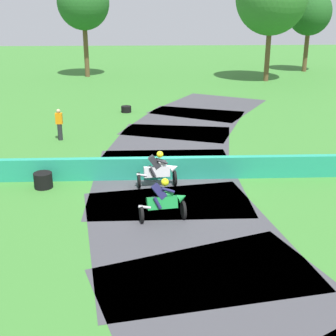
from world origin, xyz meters
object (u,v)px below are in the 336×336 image
object	(u,v)px
motorcycle_chase_green	(164,201)
tire_stack_mid_a	(43,180)
track_marshal	(59,125)
tire_stack_near	(126,109)
motorcycle_lead_white	(159,170)

from	to	relation	value
motorcycle_chase_green	tire_stack_mid_a	distance (m)	5.38
motorcycle_chase_green	track_marshal	bearing A→B (deg)	118.28
track_marshal	tire_stack_mid_a	bearing A→B (deg)	-85.77
motorcycle_chase_green	tire_stack_near	world-z (taller)	motorcycle_chase_green
motorcycle_chase_green	tire_stack_mid_a	bearing A→B (deg)	147.87
tire_stack_mid_a	track_marshal	xyz separation A→B (m)	(-0.48, 6.49, 0.52)
motorcycle_chase_green	tire_stack_near	size ratio (longest dim) A/B	2.56
tire_stack_near	track_marshal	world-z (taller)	track_marshal
motorcycle_chase_green	track_marshal	size ratio (longest dim) A/B	1.02
motorcycle_chase_green	track_marshal	xyz separation A→B (m)	(-5.03, 9.34, 0.18)
motorcycle_lead_white	track_marshal	size ratio (longest dim) A/B	1.03
tire_stack_near	track_marshal	xyz separation A→B (m)	(-3.17, -6.16, 0.62)
motorcycle_lead_white	tire_stack_near	world-z (taller)	motorcycle_lead_white
motorcycle_lead_white	tire_stack_mid_a	world-z (taller)	motorcycle_lead_white
motorcycle_chase_green	track_marshal	distance (m)	10.61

